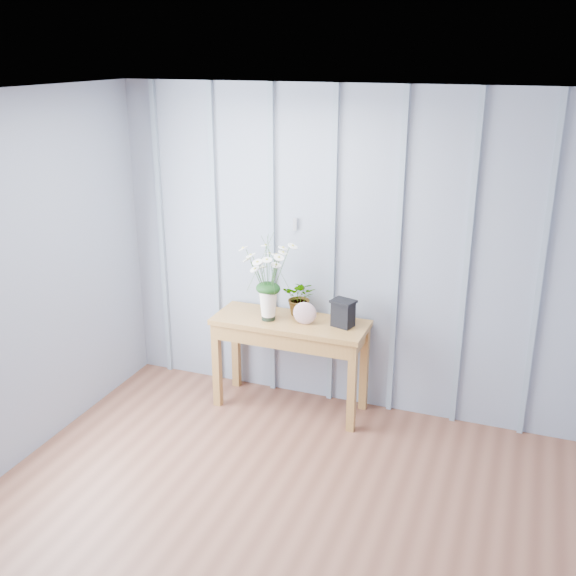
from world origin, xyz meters
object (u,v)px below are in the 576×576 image
at_px(sideboard, 290,334).
at_px(felt_disc_vessel, 305,313).
at_px(daisy_vase, 268,269).
at_px(carved_box, 343,313).

xyz_separation_m(sideboard, felt_disc_vessel, (0.13, -0.04, 0.20)).
relative_size(sideboard, felt_disc_vessel, 6.66).
height_order(sideboard, daisy_vase, daisy_vase).
distance_m(daisy_vase, felt_disc_vessel, 0.44).
xyz_separation_m(sideboard, carved_box, (0.41, 0.03, 0.22)).
relative_size(sideboard, daisy_vase, 1.82).
xyz_separation_m(daisy_vase, felt_disc_vessel, (0.29, 0.01, -0.32)).
xyz_separation_m(sideboard, daisy_vase, (-0.16, -0.05, 0.53)).
bearing_deg(sideboard, felt_disc_vessel, -16.46).
xyz_separation_m(felt_disc_vessel, carved_box, (0.28, 0.07, 0.02)).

